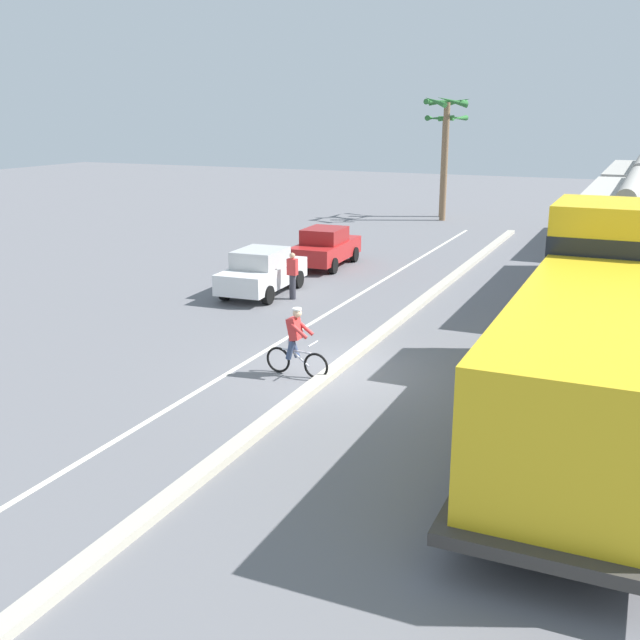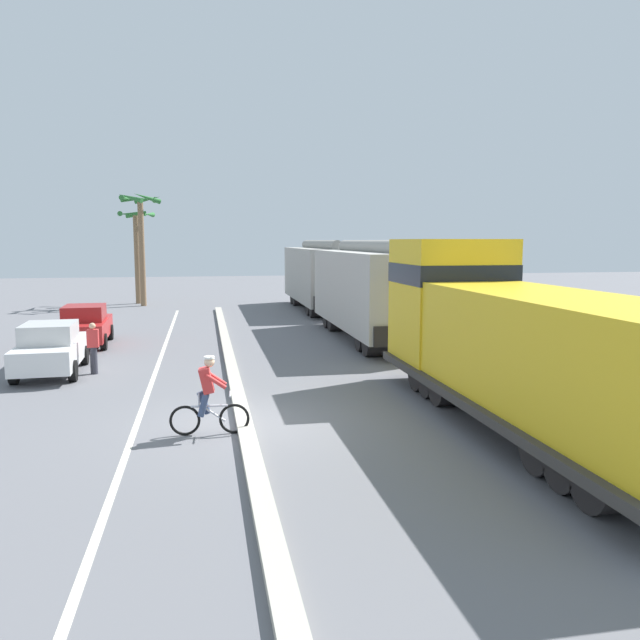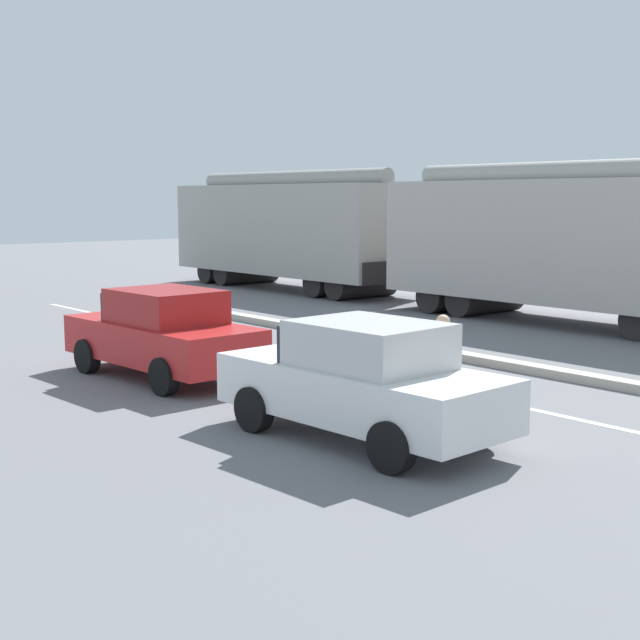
# 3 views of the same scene
# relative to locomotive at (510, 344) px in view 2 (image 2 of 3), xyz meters

# --- Properties ---
(ground_plane) EXTENTS (120.00, 120.00, 0.00)m
(ground_plane) POSITION_rel_locomotive_xyz_m (-6.05, 0.86, -1.80)
(ground_plane) COLOR slate
(median_curb) EXTENTS (0.36, 36.00, 0.16)m
(median_curb) POSITION_rel_locomotive_xyz_m (-6.05, 6.86, -1.72)
(median_curb) COLOR #B2AD9E
(median_curb) RESTS_ON ground
(lane_stripe) EXTENTS (0.14, 36.00, 0.01)m
(lane_stripe) POSITION_rel_locomotive_xyz_m (-8.45, 6.86, -1.79)
(lane_stripe) COLOR silver
(lane_stripe) RESTS_ON ground
(locomotive) EXTENTS (3.10, 11.61, 4.20)m
(locomotive) POSITION_rel_locomotive_xyz_m (0.00, 0.00, 0.00)
(locomotive) COLOR gold
(locomotive) RESTS_ON ground
(hopper_car_lead) EXTENTS (2.90, 10.60, 4.18)m
(hopper_car_lead) POSITION_rel_locomotive_xyz_m (-0.00, 12.16, 0.28)
(hopper_car_lead) COLOR #AEABA4
(hopper_car_lead) RESTS_ON ground
(hopper_car_middle) EXTENTS (2.90, 10.60, 4.18)m
(hopper_car_middle) POSITION_rel_locomotive_xyz_m (-0.00, 23.76, 0.28)
(hopper_car_middle) COLOR #A3A199
(hopper_car_middle) RESTS_ON ground
(parked_car_white) EXTENTS (1.99, 4.28, 1.62)m
(parked_car_white) POSITION_rel_locomotive_xyz_m (-11.62, 7.37, -0.98)
(parked_car_white) COLOR silver
(parked_car_white) RESTS_ON ground
(parked_car_red) EXTENTS (1.98, 4.28, 1.62)m
(parked_car_red) POSITION_rel_locomotive_xyz_m (-11.54, 12.78, -0.98)
(parked_car_red) COLOR red
(parked_car_red) RESTS_ON ground
(cyclist) EXTENTS (1.71, 0.48, 1.71)m
(cyclist) POSITION_rel_locomotive_xyz_m (-6.83, 0.21, -0.98)
(cyclist) COLOR black
(cyclist) RESTS_ON ground
(palm_tree_near) EXTENTS (2.29, 2.42, 6.06)m
(palm_tree_near) POSITION_rel_locomotive_xyz_m (-11.14, 29.64, 2.56)
(palm_tree_near) COLOR #846647
(palm_tree_near) RESTS_ON ground
(palm_tree_far) EXTENTS (2.69, 2.75, 7.15)m
(palm_tree_far) POSITION_rel_locomotive_xyz_m (-10.68, 28.10, 3.48)
(palm_tree_far) COLOR #846647
(palm_tree_far) RESTS_ON ground
(pedestrian_by_cars) EXTENTS (0.34, 0.22, 1.62)m
(pedestrian_by_cars) POSITION_rel_locomotive_xyz_m (-10.31, 7.13, -0.95)
(pedestrian_by_cars) COLOR #33333D
(pedestrian_by_cars) RESTS_ON ground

